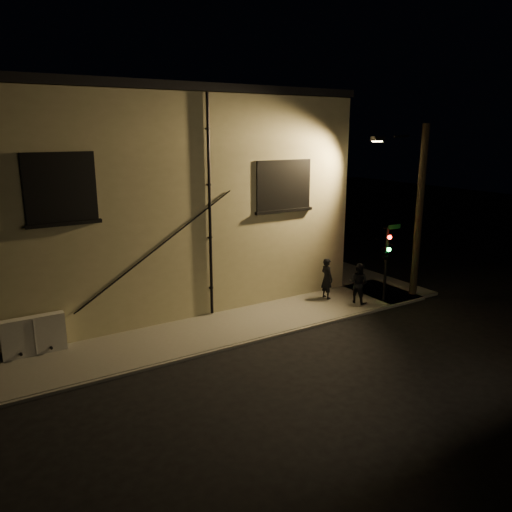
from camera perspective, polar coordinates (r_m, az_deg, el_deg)
ground at (r=18.45m, az=4.21°, el=-8.66°), size 90.00×90.00×0.00m
sidewalk at (r=22.48m, az=0.17°, el=-4.21°), size 21.00×16.00×0.12m
building at (r=23.94m, az=-14.50°, el=7.15°), size 16.20×12.23×8.80m
utility_cabinet at (r=17.70m, az=-24.06°, el=-8.30°), size 1.93×0.33×1.27m
pedestrian_a at (r=21.54m, az=8.09°, el=-2.54°), size 0.43×0.65×1.77m
pedestrian_b at (r=21.22m, az=11.65°, el=-3.03°), size 0.86×0.98×1.72m
traffic_signal at (r=21.27m, az=14.56°, el=0.48°), size 1.34×1.90×3.22m
streetlamp_pole at (r=22.37m, az=17.93°, el=5.21°), size 2.03×1.39×7.43m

